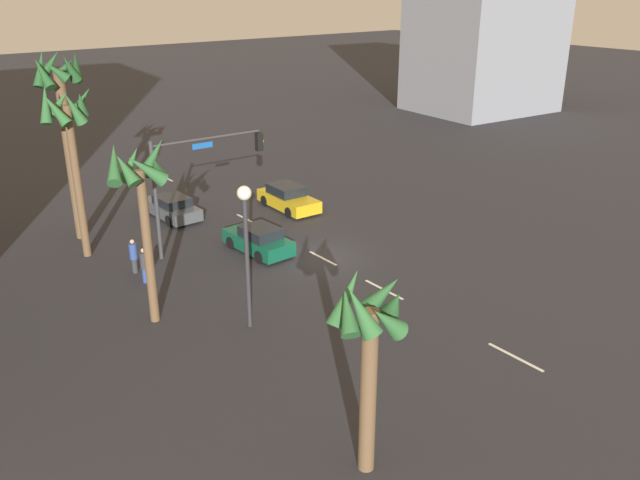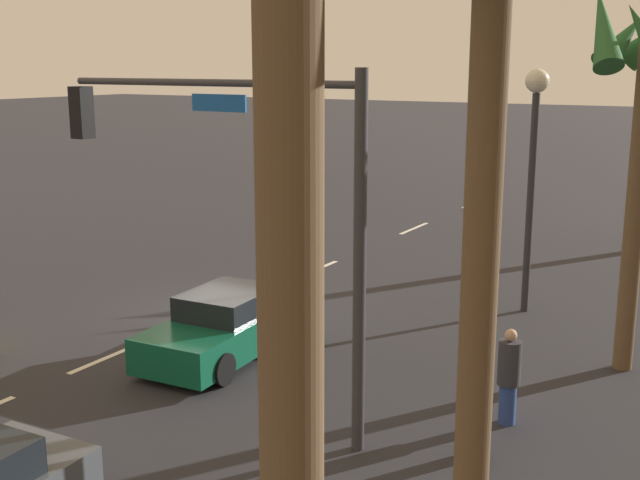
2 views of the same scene
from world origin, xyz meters
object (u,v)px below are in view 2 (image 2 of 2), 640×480
at_px(pedestrian_0, 480,402).
at_px(pedestrian_1, 509,375).
at_px(car_1, 224,327).
at_px(streetlamp, 534,144).
at_px(traffic_signal, 243,182).
at_px(palm_tree_1, 494,9).

height_order(pedestrian_0, pedestrian_1, same).
xyz_separation_m(car_1, streetlamp, (-6.33, 4.49, 3.52)).
height_order(traffic_signal, pedestrian_1, traffic_signal).
relative_size(car_1, streetlamp, 0.70).
height_order(pedestrian_1, palm_tree_1, palm_tree_1).
bearing_deg(streetlamp, pedestrian_1, 14.00).
height_order(car_1, palm_tree_1, palm_tree_1).
xyz_separation_m(car_1, pedestrian_1, (0.12, 6.10, 0.24)).
xyz_separation_m(pedestrian_0, palm_tree_1, (3.45, 1.11, 5.64)).
distance_m(traffic_signal, pedestrian_0, 5.13).
bearing_deg(palm_tree_1, pedestrian_1, -167.35).
distance_m(traffic_signal, streetlamp, 8.83).
xyz_separation_m(pedestrian_1, palm_tree_1, (4.78, 1.07, 5.64)).
relative_size(traffic_signal, streetlamp, 1.06).
relative_size(car_1, palm_tree_1, 0.48).
bearing_deg(car_1, pedestrian_0, 76.58).
xyz_separation_m(traffic_signal, pedestrian_0, (-0.74, 3.91, -3.24)).
relative_size(car_1, pedestrian_1, 2.45).
relative_size(car_1, traffic_signal, 0.66).
height_order(streetlamp, pedestrian_1, streetlamp).
bearing_deg(traffic_signal, pedestrian_0, 100.67).
bearing_deg(palm_tree_1, traffic_signal, -118.41).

